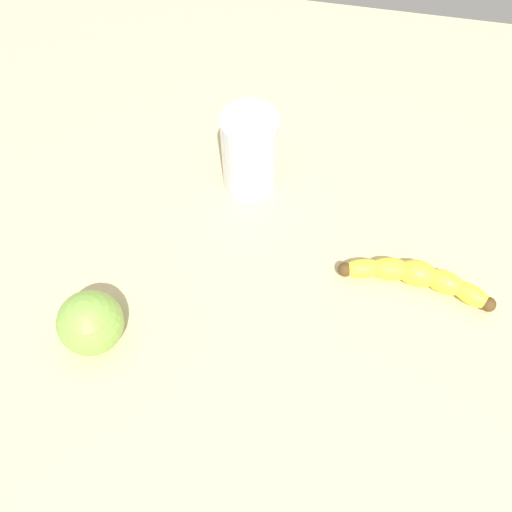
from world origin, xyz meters
The scene contains 4 objects.
wooden_tabletop centered at (0.00, 0.00, 1.50)cm, with size 120.00×120.00×3.00cm, color #CEBB89.
banana centered at (16.61, 5.25, 4.70)cm, with size 19.63×5.94×3.40cm.
smoothie_glass centered at (-7.13, 17.63, 8.91)cm, with size 7.59×7.59×12.51cm.
green_apple_fruit centered at (-20.88, -9.14, 6.87)cm, with size 7.73×7.73×7.73cm, color #84B747.
Camera 1 is at (3.28, -33.79, 69.10)cm, focal length 41.19 mm.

